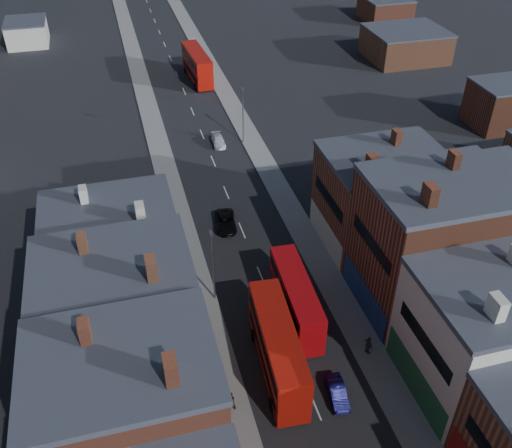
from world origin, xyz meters
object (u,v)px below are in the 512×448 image
bus_2 (197,65)px  ped_3 (369,345)px  car_1 (337,393)px  car_2 (226,222)px  car_3 (218,141)px  ped_1 (230,401)px  bus_1 (296,298)px  bus_0 (278,348)px

bus_2 → ped_3: bus_2 is taller
car_1 → car_2: bearing=105.3°
bus_2 → car_1: size_ratio=3.27×
bus_2 → car_3: (-1.47, -23.76, -2.18)m
car_1 → car_3: car_1 is taller
ped_1 → car_1: bearing=164.4°
car_2 → car_3: car_2 is taller
ped_3 → bus_2: bearing=-10.2°
bus_1 → ped_3: 7.59m
car_1 → car_3: size_ratio=0.91×
car_1 → bus_1: bearing=100.0°
bus_0 → ped_3: size_ratio=6.15×
bus_1 → car_3: size_ratio=2.64×
car_1 → car_2: (-3.56, 24.97, 0.06)m
bus_1 → car_3: bearing=92.5°
bus_0 → car_1: (3.83, -3.95, -2.11)m
car_2 → ped_1: ped_1 is taller
bus_0 → bus_2: bus_2 is taller
ped_3 → car_3: bearing=-6.6°
car_1 → bus_0: bearing=141.3°
bus_0 → car_3: 40.43m
bus_2 → ped_1: (-9.74, -66.83, -1.70)m
bus_0 → car_3: bus_0 is taller
car_3 → ped_1: size_ratio=2.14×
ped_1 → ped_3: bearing=-177.4°
bus_0 → ped_1: bearing=-145.0°
ped_1 → ped_3: size_ratio=0.98×
bus_1 → ped_1: (-8.10, -8.24, -1.39)m
bus_0 → car_3: (3.54, 40.22, -2.13)m
car_3 → car_2: bearing=-98.0°
car_2 → bus_0: bearing=-83.2°
ped_3 → bus_1: bearing=26.3°
bus_2 → car_2: (-4.74, -42.97, -2.10)m
bus_2 → car_3: size_ratio=2.99×
bus_0 → ped_3: bus_0 is taller
bus_0 → bus_1: bus_0 is taller
bus_0 → bus_2: bearing=89.5°
car_2 → bus_1: bearing=-71.3°
bus_2 → car_2: bearing=-99.5°
car_1 → bus_2: bearing=96.2°
bus_0 → car_3: bearing=88.9°
car_1 → car_3: (-0.29, 44.17, -0.02)m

